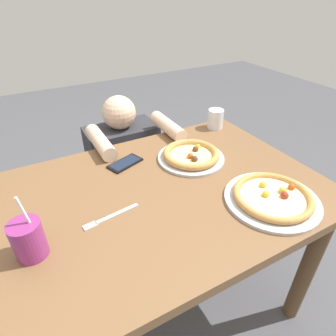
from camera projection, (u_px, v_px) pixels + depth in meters
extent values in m
plane|color=#4C4C51|center=(168.00, 300.00, 1.51)|extent=(8.00, 8.00, 0.00)
cube|color=brown|center=(168.00, 192.00, 1.10)|extent=(1.19, 0.86, 0.04)
cylinder|color=brown|center=(308.00, 267.00, 1.26)|extent=(0.07, 0.07, 0.71)
cylinder|color=brown|center=(38.00, 246.00, 1.36)|extent=(0.07, 0.07, 0.71)
cylinder|color=brown|center=(214.00, 184.00, 1.78)|extent=(0.07, 0.07, 0.71)
cylinder|color=#B7B7BC|center=(272.00, 200.00, 1.02)|extent=(0.34, 0.34, 0.01)
cylinder|color=beige|center=(272.00, 198.00, 1.02)|extent=(0.23, 0.23, 0.01)
torus|color=#C68C47|center=(273.00, 196.00, 1.01)|extent=(0.28, 0.28, 0.03)
sphere|color=#BF4C19|center=(292.00, 187.00, 1.05)|extent=(0.03, 0.03, 0.03)
sphere|color=gold|center=(266.00, 194.00, 1.01)|extent=(0.03, 0.03, 0.03)
sphere|color=gold|center=(283.00, 191.00, 1.03)|extent=(0.03, 0.03, 0.03)
sphere|color=maroon|center=(285.00, 195.00, 1.01)|extent=(0.03, 0.03, 0.03)
sphere|color=gold|center=(263.00, 185.00, 1.06)|extent=(0.03, 0.03, 0.03)
cylinder|color=#B7B7BC|center=(191.00, 158.00, 1.27)|extent=(0.30, 0.30, 0.01)
cylinder|color=#EFD68C|center=(191.00, 156.00, 1.26)|extent=(0.19, 0.19, 0.01)
torus|color=#C68C47|center=(191.00, 154.00, 1.26)|extent=(0.25, 0.25, 0.03)
sphere|color=brown|center=(195.00, 149.00, 1.29)|extent=(0.03, 0.03, 0.03)
sphere|color=gold|center=(198.00, 147.00, 1.31)|extent=(0.02, 0.02, 0.02)
sphere|color=gold|center=(197.00, 149.00, 1.29)|extent=(0.02, 0.02, 0.02)
sphere|color=#BF4C19|center=(190.00, 156.00, 1.23)|extent=(0.03, 0.03, 0.03)
sphere|color=brown|center=(195.00, 159.00, 1.21)|extent=(0.03, 0.03, 0.03)
cylinder|color=#8C2D72|center=(28.00, 240.00, 0.80)|extent=(0.09, 0.09, 0.12)
cylinder|color=white|center=(24.00, 212.00, 0.75)|extent=(0.02, 0.01, 0.11)
cylinder|color=silver|center=(215.00, 119.00, 1.52)|extent=(0.08, 0.08, 0.10)
cube|color=white|center=(213.00, 113.00, 1.51)|extent=(0.03, 0.03, 0.02)
cube|color=white|center=(213.00, 115.00, 1.52)|extent=(0.03, 0.03, 0.02)
cube|color=white|center=(217.00, 113.00, 1.51)|extent=(0.03, 0.03, 0.02)
cube|color=silver|center=(117.00, 213.00, 0.97)|extent=(0.16, 0.04, 0.00)
cube|color=silver|center=(90.00, 226.00, 0.92)|extent=(0.05, 0.03, 0.00)
cube|color=black|center=(125.00, 163.00, 1.23)|extent=(0.17, 0.12, 0.01)
cube|color=#192338|center=(125.00, 162.00, 1.23)|extent=(0.15, 0.10, 0.00)
cylinder|color=#333847|center=(127.00, 196.00, 1.88)|extent=(0.32, 0.32, 0.45)
cube|color=#2D2D33|center=(123.00, 148.00, 1.68)|extent=(0.40, 0.22, 0.28)
sphere|color=beige|center=(119.00, 113.00, 1.56)|extent=(0.19, 0.19, 0.19)
cylinder|color=beige|center=(100.00, 142.00, 1.33)|extent=(0.07, 0.28, 0.07)
cylinder|color=beige|center=(168.00, 126.00, 1.48)|extent=(0.07, 0.28, 0.07)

